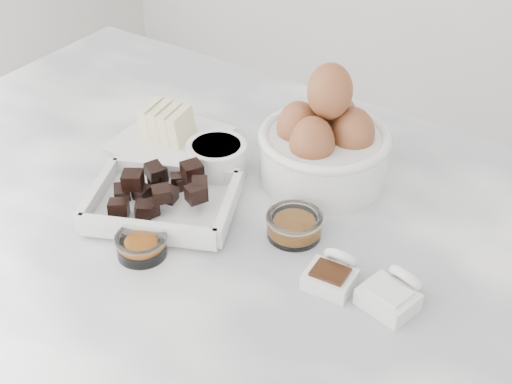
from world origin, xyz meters
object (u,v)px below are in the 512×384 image
salt_spoon (393,293)px  chocolate_dish (162,199)px  sugar_ramekin (217,158)px  zest_bowl (141,244)px  butter_plate (169,132)px  honey_bowl (294,225)px  egg_bowl (324,143)px  vanilla_spoon (332,274)px

salt_spoon → chocolate_dish: bearing=-177.7°
sugar_ramekin → salt_spoon: (0.33, -0.10, -0.01)m
sugar_ramekin → zest_bowl: 0.20m
butter_plate → salt_spoon: butter_plate is taller
butter_plate → honey_bowl: bearing=-17.0°
butter_plate → egg_bowl: (0.24, 0.05, 0.04)m
butter_plate → zest_bowl: (0.14, -0.22, -0.01)m
egg_bowl → honey_bowl: (0.04, -0.14, -0.04)m
sugar_ramekin → butter_plate: bearing=166.1°
sugar_ramekin → egg_bowl: egg_bowl is taller
chocolate_dish → sugar_ramekin: size_ratio=2.73×
vanilla_spoon → chocolate_dish: bearing=-178.9°
salt_spoon → zest_bowl: bearing=-162.4°
sugar_ramekin → chocolate_dish: bearing=-93.8°
butter_plate → egg_bowl: egg_bowl is taller
butter_plate → sugar_ramekin: bearing=-13.9°
egg_bowl → zest_bowl: bearing=-110.8°
egg_bowl → zest_bowl: 0.30m
chocolate_dish → sugar_ramekin: bearing=86.2°
chocolate_dish → butter_plate: bearing=126.5°
chocolate_dish → egg_bowl: bearing=54.5°
butter_plate → egg_bowl: bearing=12.0°
sugar_ramekin → egg_bowl: size_ratio=0.46×
sugar_ramekin → egg_bowl: (0.13, 0.08, 0.03)m
zest_bowl → vanilla_spoon: (0.22, 0.09, -0.00)m
vanilla_spoon → salt_spoon: 0.07m
chocolate_dish → butter_plate: 0.18m
butter_plate → sugar_ramekin: 0.12m
chocolate_dish → zest_bowl: (0.03, -0.08, -0.01)m
zest_bowl → salt_spoon: salt_spoon is taller
sugar_ramekin → honey_bowl: 0.18m
sugar_ramekin → salt_spoon: bearing=-17.2°
butter_plate → vanilla_spoon: (0.36, -0.14, -0.01)m
zest_bowl → egg_bowl: bearing=69.2°
honey_bowl → salt_spoon: salt_spoon is taller
sugar_ramekin → honey_bowl: (0.17, -0.06, -0.01)m
honey_bowl → vanilla_spoon: vanilla_spoon is taller
egg_bowl → sugar_ramekin: bearing=-148.6°
egg_bowl → vanilla_spoon: egg_bowl is taller
egg_bowl → vanilla_spoon: size_ratio=2.58×
chocolate_dish → zest_bowl: 0.09m
egg_bowl → zest_bowl: size_ratio=2.82×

